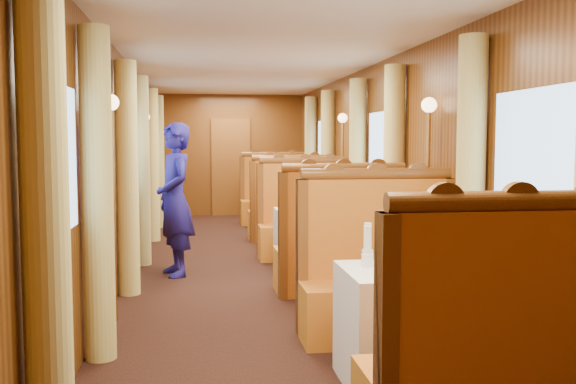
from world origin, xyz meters
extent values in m
cube|color=brown|center=(0.00, 5.97, 1.00)|extent=(0.80, 0.04, 2.00)
cube|color=white|center=(0.75, -3.50, 0.38)|extent=(1.05, 0.72, 0.75)
cube|color=#AA4012|center=(0.75, -4.67, 0.85)|extent=(1.30, 0.12, 0.80)
cylinder|color=brown|center=(0.75, -4.67, 1.29)|extent=(1.23, 0.10, 0.10)
cube|color=#AA4012|center=(0.75, -2.55, 0.23)|extent=(1.30, 0.55, 0.45)
cube|color=#AA4012|center=(0.75, -2.33, 0.85)|extent=(1.30, 0.12, 0.80)
cylinder|color=brown|center=(0.75, -2.33, 1.29)|extent=(1.23, 0.10, 0.10)
cube|color=white|center=(0.75, 0.00, 0.38)|extent=(1.05, 0.72, 0.75)
cube|color=#AA4012|center=(0.75, -0.95, 0.23)|extent=(1.30, 0.55, 0.45)
cube|color=#AA4012|center=(0.75, -1.17, 0.85)|extent=(1.30, 0.12, 0.80)
cylinder|color=brown|center=(0.75, -1.17, 1.29)|extent=(1.23, 0.10, 0.10)
cube|color=#AA4012|center=(0.75, 0.95, 0.23)|extent=(1.30, 0.55, 0.45)
cube|color=#AA4012|center=(0.75, 1.17, 0.85)|extent=(1.30, 0.12, 0.80)
cylinder|color=brown|center=(0.75, 1.17, 1.29)|extent=(1.23, 0.10, 0.10)
cube|color=white|center=(0.75, 3.50, 0.38)|extent=(1.05, 0.72, 0.75)
cube|color=#AA4012|center=(0.75, 2.55, 0.23)|extent=(1.30, 0.55, 0.45)
cube|color=#AA4012|center=(0.75, 2.33, 0.85)|extent=(1.30, 0.12, 0.80)
cylinder|color=brown|center=(0.75, 2.33, 1.29)|extent=(1.23, 0.10, 0.10)
cube|color=#AA4012|center=(0.75, 4.45, 0.23)|extent=(1.30, 0.55, 0.45)
cube|color=#AA4012|center=(0.75, 4.67, 0.85)|extent=(1.30, 0.12, 0.80)
cylinder|color=brown|center=(0.75, 4.67, 1.29)|extent=(1.23, 0.10, 0.10)
cube|color=silver|center=(0.69, -3.58, 0.76)|extent=(0.42, 0.37, 0.01)
cylinder|color=white|center=(1.05, -3.59, 0.76)|extent=(0.24, 0.24, 0.01)
cylinder|color=white|center=(0.40, -3.39, 0.79)|extent=(0.08, 0.08, 0.08)
cylinder|color=white|center=(0.40, -3.39, 0.92)|extent=(0.05, 0.05, 0.18)
cylinder|color=white|center=(0.44, -3.24, 0.79)|extent=(0.08, 0.08, 0.08)
cylinder|color=white|center=(0.44, -3.24, 0.92)|extent=(0.05, 0.05, 0.18)
cylinder|color=silver|center=(0.71, 0.04, 0.82)|extent=(0.06, 0.06, 0.14)
cylinder|color=silver|center=(0.79, 3.50, 0.82)|extent=(0.06, 0.06, 0.14)
cylinder|color=#D3C66C|center=(-1.38, -4.28, 1.18)|extent=(0.22, 0.22, 2.35)
cylinder|color=#D3C66C|center=(-1.38, -2.72, 1.18)|extent=(0.22, 0.22, 2.35)
cylinder|color=#D3C66C|center=(1.38, -2.72, 1.18)|extent=(0.22, 0.22, 2.35)
cylinder|color=#D3C66C|center=(-1.38, -0.78, 1.18)|extent=(0.22, 0.22, 2.35)
cylinder|color=#D3C66C|center=(-1.38, 0.78, 1.18)|extent=(0.22, 0.22, 2.35)
cylinder|color=#D3C66C|center=(1.38, -0.78, 1.18)|extent=(0.22, 0.22, 2.35)
cylinder|color=#D3C66C|center=(1.38, 0.78, 1.18)|extent=(0.22, 0.22, 2.35)
cylinder|color=#D3C66C|center=(-1.38, 2.72, 1.18)|extent=(0.22, 0.22, 2.35)
cylinder|color=#D3C66C|center=(-1.38, 4.28, 1.18)|extent=(0.22, 0.22, 2.35)
cylinder|color=#D3C66C|center=(1.38, 2.72, 1.18)|extent=(0.22, 0.22, 2.35)
cylinder|color=#D3C66C|center=(1.38, 4.28, 1.18)|extent=(0.22, 0.22, 2.35)
cylinder|color=#BF8C3F|center=(-1.40, -1.75, 0.93)|extent=(0.04, 0.04, 1.85)
sphere|color=#FFD18C|center=(-1.40, -1.75, 1.88)|extent=(0.14, 0.14, 0.14)
cylinder|color=#BF8C3F|center=(1.40, -1.75, 0.93)|extent=(0.04, 0.04, 1.85)
sphere|color=#FFD18C|center=(1.40, -1.75, 1.88)|extent=(0.14, 0.14, 0.14)
cylinder|color=#BF8C3F|center=(-1.40, 1.75, 0.93)|extent=(0.04, 0.04, 1.85)
sphere|color=#FFD18C|center=(-1.40, 1.75, 1.88)|extent=(0.14, 0.14, 0.14)
cylinder|color=#BF8C3F|center=(1.40, 1.75, 0.93)|extent=(0.04, 0.04, 1.85)
sphere|color=#FFD18C|center=(1.40, 1.75, 1.88)|extent=(0.14, 0.14, 0.14)
imported|color=navy|center=(-0.94, 0.09, 0.88)|extent=(0.60, 0.74, 1.76)
cube|color=beige|center=(0.75, 0.80, 0.75)|extent=(0.40, 0.24, 0.55)
sphere|color=tan|center=(0.75, 0.80, 1.11)|extent=(0.20, 0.20, 0.20)
cube|color=beige|center=(0.75, 0.63, 0.52)|extent=(0.36, 0.30, 0.14)
camera|label=1|loc=(-0.68, -7.35, 1.57)|focal=40.00mm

